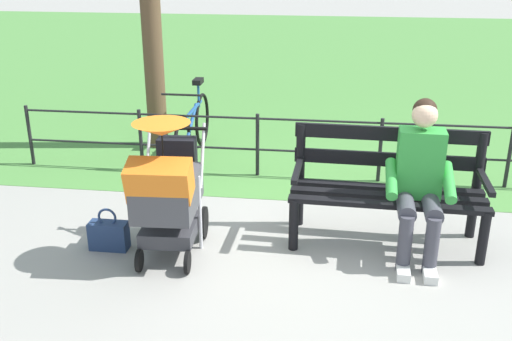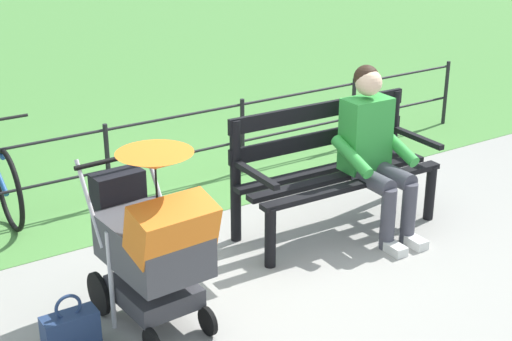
# 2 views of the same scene
# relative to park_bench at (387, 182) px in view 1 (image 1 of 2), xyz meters

# --- Properties ---
(ground_plane) EXTENTS (60.00, 60.00, 0.00)m
(ground_plane) POSITION_rel_park_bench_xyz_m (0.62, 0.12, -0.53)
(ground_plane) COLOR #9E9B93
(grass_lawn) EXTENTS (40.00, 16.00, 0.01)m
(grass_lawn) POSITION_rel_park_bench_xyz_m (0.62, -8.68, -0.52)
(grass_lawn) COLOR #518E42
(grass_lawn) RESTS_ON ground
(park_bench) EXTENTS (1.62, 0.65, 0.96)m
(park_bench) POSITION_rel_park_bench_xyz_m (0.00, 0.00, 0.00)
(park_bench) COLOR black
(park_bench) RESTS_ON ground
(person_on_bench) EXTENTS (0.54, 0.74, 1.28)m
(person_on_bench) POSITION_rel_park_bench_xyz_m (-0.22, 0.22, 0.15)
(person_on_bench) COLOR #42424C
(person_on_bench) RESTS_ON ground
(stroller) EXTENTS (0.55, 0.91, 1.15)m
(stroller) POSITION_rel_park_bench_xyz_m (1.75, 0.52, 0.07)
(stroller) COLOR black
(stroller) RESTS_ON ground
(handbag) EXTENTS (0.32, 0.14, 0.37)m
(handbag) POSITION_rel_park_bench_xyz_m (2.29, 0.49, -0.40)
(handbag) COLOR navy
(handbag) RESTS_ON ground
(park_fence) EXTENTS (6.59, 0.04, 0.70)m
(park_fence) POSITION_rel_park_bench_xyz_m (0.62, -1.33, -0.11)
(park_fence) COLOR black
(park_fence) RESTS_ON ground
(bicycle) EXTENTS (0.44, 1.66, 0.89)m
(bicycle) POSITION_rel_park_bench_xyz_m (2.10, -1.80, -0.16)
(bicycle) COLOR black
(bicycle) RESTS_ON ground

